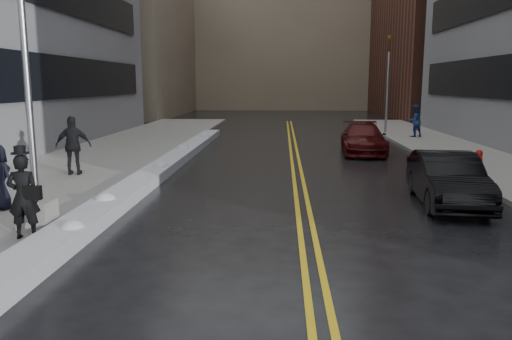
# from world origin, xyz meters

# --- Properties ---
(ground) EXTENTS (160.00, 160.00, 0.00)m
(ground) POSITION_xyz_m (0.00, 0.00, 0.00)
(ground) COLOR black
(ground) RESTS_ON ground
(sidewalk_west) EXTENTS (5.50, 50.00, 0.15)m
(sidewalk_west) POSITION_xyz_m (-5.75, 10.00, 0.07)
(sidewalk_west) COLOR gray
(sidewalk_west) RESTS_ON ground
(sidewalk_east) EXTENTS (4.00, 50.00, 0.15)m
(sidewalk_east) POSITION_xyz_m (10.00, 10.00, 0.07)
(sidewalk_east) COLOR gray
(sidewalk_east) RESTS_ON ground
(lane_line_left) EXTENTS (0.12, 50.00, 0.01)m
(lane_line_left) POSITION_xyz_m (2.35, 10.00, 0.00)
(lane_line_left) COLOR gold
(lane_line_left) RESTS_ON ground
(lane_line_right) EXTENTS (0.12, 50.00, 0.01)m
(lane_line_right) POSITION_xyz_m (2.65, 10.00, 0.00)
(lane_line_right) COLOR gold
(lane_line_right) RESTS_ON ground
(snow_ridge) EXTENTS (0.90, 30.00, 0.34)m
(snow_ridge) POSITION_xyz_m (-2.45, 8.00, 0.17)
(snow_ridge) COLOR silver
(snow_ridge) RESTS_ON ground
(building_west_far) EXTENTS (14.00, 22.00, 18.00)m
(building_west_far) POSITION_xyz_m (-15.50, 44.00, 9.00)
(building_west_far) COLOR gray
(building_west_far) RESTS_ON ground
(building_far) EXTENTS (36.00, 16.00, 22.00)m
(building_far) POSITION_xyz_m (2.00, 60.00, 11.00)
(building_far) COLOR gray
(building_far) RESTS_ON ground
(lamppost) EXTENTS (0.65, 0.65, 7.62)m
(lamppost) POSITION_xyz_m (-3.30, 2.00, 2.53)
(lamppost) COLOR gray
(lamppost) RESTS_ON sidewalk_west
(fire_hydrant) EXTENTS (0.26, 0.26, 0.73)m
(fire_hydrant) POSITION_xyz_m (9.00, 10.00, 0.55)
(fire_hydrant) COLOR maroon
(fire_hydrant) RESTS_ON sidewalk_east
(traffic_signal) EXTENTS (0.16, 0.20, 6.00)m
(traffic_signal) POSITION_xyz_m (8.50, 24.00, 3.40)
(traffic_signal) COLOR gray
(traffic_signal) RESTS_ON sidewalk_east
(pedestrian_fedora) EXTENTS (0.68, 0.50, 1.71)m
(pedestrian_fedora) POSITION_xyz_m (-3.20, 1.31, 1.01)
(pedestrian_fedora) COLOR black
(pedestrian_fedora) RESTS_ON sidewalk_west
(pedestrian_d) EXTENTS (1.24, 0.70, 1.99)m
(pedestrian_d) POSITION_xyz_m (-5.13, 8.31, 1.15)
(pedestrian_d) COLOR black
(pedestrian_d) RESTS_ON sidewalk_west
(pedestrian_east) EXTENTS (1.10, 1.00, 1.84)m
(pedestrian_east) POSITION_xyz_m (9.59, 21.25, 1.07)
(pedestrian_east) COLOR navy
(pedestrian_east) RESTS_ON sidewalk_east
(car_black) EXTENTS (1.81, 4.36, 1.40)m
(car_black) POSITION_xyz_m (6.35, 5.20, 0.70)
(car_black) COLOR black
(car_black) RESTS_ON ground
(car_maroon) EXTENTS (2.27, 4.90, 1.38)m
(car_maroon) POSITION_xyz_m (5.70, 15.21, 0.69)
(car_maroon) COLOR #3E090A
(car_maroon) RESTS_ON ground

